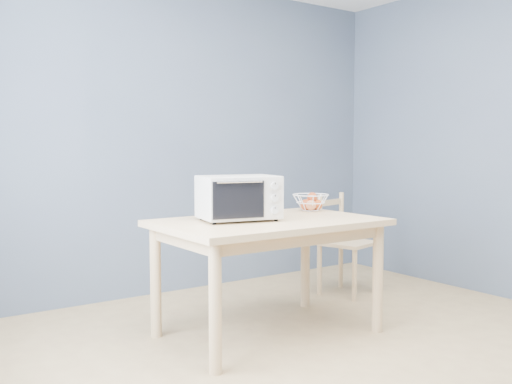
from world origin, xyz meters
TOP-DOWN VIEW (x-y plane):
  - room at (0.00, 0.00)m, footprint 4.01×4.51m
  - dining_table at (-0.10, 0.88)m, footprint 1.40×0.90m
  - toaster_oven at (-0.30, 0.95)m, footprint 0.54×0.42m
  - fruit_basket at (0.45, 1.11)m, footprint 0.32×0.32m
  - dining_chair at (1.03, 1.37)m, footprint 0.47×0.47m

SIDE VIEW (x-z plane):
  - dining_chair at x=1.03m, z-range -0.01..0.82m
  - dining_table at x=-0.10m, z-range 0.27..1.02m
  - fruit_basket at x=0.45m, z-range 0.75..0.88m
  - toaster_oven at x=-0.30m, z-range 0.76..1.04m
  - room at x=0.00m, z-range -0.01..2.61m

